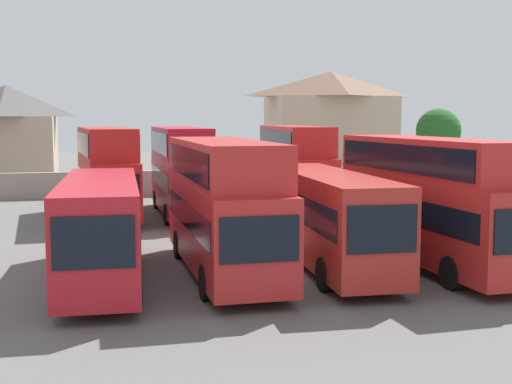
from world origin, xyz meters
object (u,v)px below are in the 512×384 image
(bus_3, at_px, (327,214))
(house_terrace_centre, at_px, (330,126))
(bus_4, at_px, (430,194))
(bus_5, at_px, (106,168))
(bus_1, at_px, (100,224))
(tree_left_of_lot, at_px, (438,132))
(bus_8, at_px, (295,164))
(house_terrace_left, at_px, (7,136))
(bus_6, at_px, (180,166))
(bus_2, at_px, (223,199))
(bus_7, at_px, (235,181))

(bus_3, height_order, house_terrace_centre, house_terrace_centre)
(bus_4, bearing_deg, bus_5, -145.31)
(bus_1, relative_size, tree_left_of_lot, 1.70)
(bus_3, xyz_separation_m, bus_8, (3.04, 14.52, 0.83))
(bus_1, distance_m, bus_4, 11.97)
(bus_4, bearing_deg, tree_left_of_lot, 148.96)
(bus_3, relative_size, house_terrace_centre, 1.02)
(bus_1, relative_size, house_terrace_left, 1.31)
(bus_1, distance_m, house_terrace_left, 33.92)
(bus_6, xyz_separation_m, tree_left_of_lot, (20.17, 8.03, 1.68))
(bus_1, bearing_deg, house_terrace_centre, 151.44)
(bus_5, xyz_separation_m, tree_left_of_lot, (24.25, 8.11, 1.68))
(bus_8, bearing_deg, bus_2, -21.54)
(bus_7, relative_size, house_terrace_centre, 0.96)
(bus_3, xyz_separation_m, bus_6, (-3.63, 14.71, 0.80))
(bus_7, xyz_separation_m, bus_8, (3.56, -0.21, 0.92))
(tree_left_of_lot, bearing_deg, bus_8, -148.64)
(bus_8, bearing_deg, house_terrace_left, -131.55)
(bus_6, bearing_deg, bus_8, 88.36)
(bus_2, distance_m, house_terrace_centre, 36.75)
(bus_3, height_order, bus_4, bus_4)
(tree_left_of_lot, bearing_deg, bus_4, -118.65)
(bus_6, bearing_deg, bus_4, 25.87)
(bus_4, distance_m, bus_8, 15.13)
(bus_2, bearing_deg, bus_1, -87.85)
(house_terrace_centre, bearing_deg, bus_2, -115.22)
(bus_7, height_order, bus_8, bus_8)
(bus_4, bearing_deg, bus_3, -101.21)
(bus_4, distance_m, bus_5, 19.08)
(bus_1, bearing_deg, bus_6, 165.52)
(bus_6, relative_size, house_terrace_left, 1.33)
(bus_1, distance_m, tree_left_of_lot, 33.96)
(bus_1, relative_size, house_terrace_centre, 0.97)
(bus_2, height_order, bus_5, bus_5)
(bus_3, distance_m, bus_7, 14.73)
(house_terrace_left, xyz_separation_m, tree_left_of_lot, (31.48, -9.98, 0.37))
(bus_8, distance_m, house_terrace_centre, 20.46)
(bus_2, relative_size, bus_8, 0.98)
(bus_2, height_order, tree_left_of_lot, tree_left_of_lot)
(bus_7, bearing_deg, bus_3, -0.45)
(bus_3, relative_size, bus_8, 1.04)
(bus_3, height_order, bus_7, bus_3)
(bus_1, xyz_separation_m, house_terrace_centre, (19.84, 33.40, 2.85))
(bus_2, relative_size, bus_5, 1.01)
(house_terrace_centre, bearing_deg, house_terrace_left, -179.50)
(bus_4, bearing_deg, house_terrace_centre, 164.36)
(bus_5, relative_size, bus_6, 0.96)
(bus_7, distance_m, house_terrace_left, 23.17)
(bus_5, height_order, house_terrace_left, house_terrace_left)
(house_terrace_centre, bearing_deg, bus_7, -123.79)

